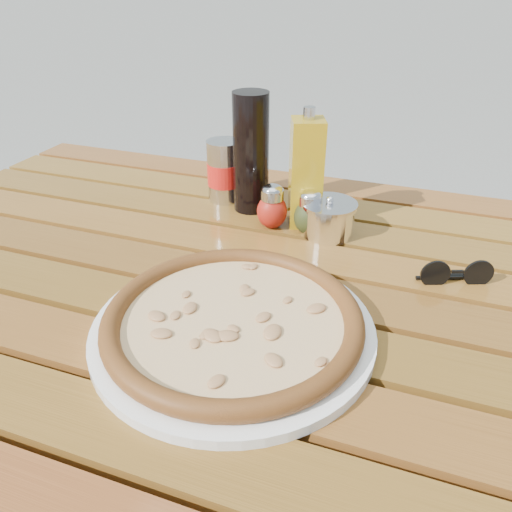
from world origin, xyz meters
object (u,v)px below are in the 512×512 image
(oregano_shaker, at_px, (310,213))
(pizza, at_px, (233,319))
(olive_oil_cruet, at_px, (306,173))
(pepper_shaker, at_px, (272,207))
(parmesan_tin, at_px, (328,218))
(table, at_px, (252,320))
(dark_bottle, at_px, (251,153))
(plate, at_px, (233,329))
(soda_can, at_px, (224,172))
(sunglasses, at_px, (456,274))

(oregano_shaker, bearing_deg, pizza, -93.91)
(pizza, relative_size, olive_oil_cruet, 1.75)
(pepper_shaker, height_order, parmesan_tin, pepper_shaker)
(pepper_shaker, bearing_deg, oregano_shaker, -0.70)
(table, relative_size, pizza, 3.80)
(table, bearing_deg, pizza, -80.28)
(table, height_order, oregano_shaker, oregano_shaker)
(pizza, xyz_separation_m, oregano_shaker, (0.02, 0.30, 0.02))
(olive_oil_cruet, bearing_deg, pepper_shaker, -146.00)
(dark_bottle, bearing_deg, plate, -73.23)
(pizza, xyz_separation_m, soda_can, (-0.17, 0.39, 0.04))
(parmesan_tin, bearing_deg, table, -111.92)
(table, height_order, plate, plate)
(olive_oil_cruet, distance_m, sunglasses, 0.30)
(oregano_shaker, distance_m, parmesan_tin, 0.03)
(pizza, xyz_separation_m, dark_bottle, (-0.11, 0.36, 0.09))
(table, height_order, sunglasses, sunglasses)
(dark_bottle, xyz_separation_m, sunglasses, (0.38, -0.15, -0.09))
(pepper_shaker, relative_size, dark_bottle, 0.37)
(dark_bottle, bearing_deg, parmesan_tin, -18.34)
(plate, bearing_deg, pepper_shaker, 98.95)
(dark_bottle, distance_m, olive_oil_cruet, 0.12)
(plate, height_order, pepper_shaker, pepper_shaker)
(dark_bottle, height_order, olive_oil_cruet, dark_bottle)
(plate, height_order, olive_oil_cruet, olive_oil_cruet)
(pizza, height_order, olive_oil_cruet, olive_oil_cruet)
(sunglasses, bearing_deg, pepper_shaker, 144.00)
(oregano_shaker, xyz_separation_m, parmesan_tin, (0.03, 0.01, -0.01))
(olive_oil_cruet, bearing_deg, sunglasses, -24.04)
(olive_oil_cruet, height_order, sunglasses, olive_oil_cruet)
(sunglasses, bearing_deg, plate, -161.42)
(soda_can, distance_m, sunglasses, 0.47)
(table, bearing_deg, pepper_shaker, 98.41)
(plate, bearing_deg, pizza, 0.00)
(dark_bottle, height_order, parmesan_tin, dark_bottle)
(dark_bottle, bearing_deg, table, -69.68)
(oregano_shaker, bearing_deg, parmesan_tin, 15.05)
(soda_can, xyz_separation_m, sunglasses, (0.44, -0.17, -0.04))
(sunglasses, bearing_deg, olive_oil_cruet, 134.94)
(olive_oil_cruet, relative_size, sunglasses, 1.95)
(plate, height_order, sunglasses, sunglasses)
(oregano_shaker, relative_size, olive_oil_cruet, 0.39)
(pizza, height_order, sunglasses, sunglasses)
(table, height_order, soda_can, soda_can)
(pizza, xyz_separation_m, sunglasses, (0.27, 0.22, -0.01))
(plate, distance_m, oregano_shaker, 0.30)
(parmesan_tin, bearing_deg, plate, -99.60)
(dark_bottle, relative_size, parmesan_tin, 2.11)
(oregano_shaker, height_order, dark_bottle, dark_bottle)
(olive_oil_cruet, height_order, parmesan_tin, olive_oil_cruet)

